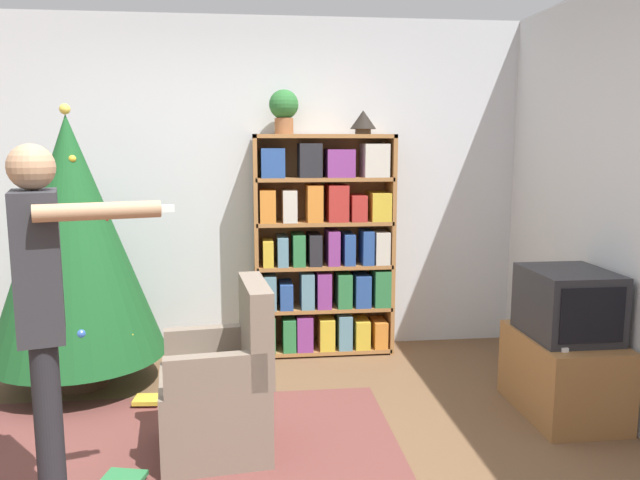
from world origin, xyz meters
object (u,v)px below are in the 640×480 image
at_px(christmas_tree, 73,239).
at_px(potted_plant, 284,108).
at_px(table_lamp, 363,121).
at_px(armchair, 222,393).
at_px(standing_person, 43,304).
at_px(bookshelf, 326,247).
at_px(television, 568,303).

bearing_deg(christmas_tree, potted_plant, 19.39).
bearing_deg(table_lamp, armchair, -124.05).
bearing_deg(armchair, christmas_tree, -142.39).
bearing_deg(standing_person, table_lamp, 124.32).
distance_m(bookshelf, christmas_tree, 1.83).
relative_size(television, armchair, 0.60).
bearing_deg(standing_person, christmas_tree, 174.92).
xyz_separation_m(christmas_tree, armchair, (1.00, -1.03, -0.70)).
bearing_deg(table_lamp, christmas_tree, -166.08).
distance_m(potted_plant, table_lamp, 0.61).
relative_size(bookshelf, armchair, 1.86).
bearing_deg(armchair, bookshelf, 147.32).
bearing_deg(standing_person, bookshelf, 129.15).
xyz_separation_m(christmas_tree, potted_plant, (1.44, 0.51, 0.88)).
height_order(bookshelf, standing_person, bookshelf).
bearing_deg(christmas_tree, standing_person, -79.50).
height_order(christmas_tree, potted_plant, potted_plant).
bearing_deg(bookshelf, potted_plant, 178.27).
bearing_deg(standing_person, armchair, 111.61).
distance_m(television, christmas_tree, 3.17).
relative_size(bookshelf, television, 3.09).
relative_size(bookshelf, potted_plant, 5.19).
bearing_deg(television, table_lamp, 127.81).
bearing_deg(television, potted_plant, 141.04).
xyz_separation_m(bookshelf, armchair, (-0.75, -1.53, -0.52)).
relative_size(christmas_tree, table_lamp, 9.47).
relative_size(armchair, potted_plant, 2.80).
bearing_deg(table_lamp, television, -52.19).
distance_m(bookshelf, potted_plant, 1.10).
height_order(bookshelf, christmas_tree, christmas_tree).
xyz_separation_m(armchair, potted_plant, (0.44, 1.54, 1.58)).
xyz_separation_m(standing_person, table_lamp, (1.75, 2.07, 0.84)).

